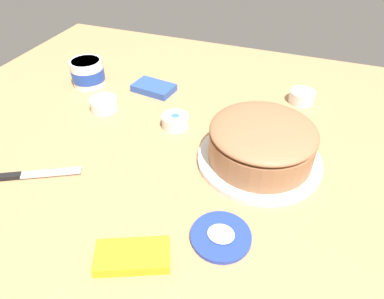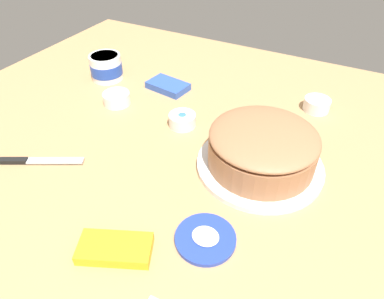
# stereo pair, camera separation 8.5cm
# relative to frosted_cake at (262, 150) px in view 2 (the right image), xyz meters

# --- Properties ---
(ground_plane) EXTENTS (1.54, 1.54, 0.00)m
(ground_plane) POSITION_rel_frosted_cake_xyz_m (-0.25, -0.08, -0.05)
(ground_plane) COLOR tan
(frosted_cake) EXTENTS (0.31, 0.31, 0.12)m
(frosted_cake) POSITION_rel_frosted_cake_xyz_m (0.00, 0.00, 0.00)
(frosted_cake) COLOR white
(frosted_cake) RESTS_ON ground_plane
(frosting_tub) EXTENTS (0.11, 0.11, 0.09)m
(frosting_tub) POSITION_rel_frosted_cake_xyz_m (-0.63, 0.20, -0.01)
(frosting_tub) COLOR white
(frosting_tub) RESTS_ON ground_plane
(frosting_tub_lid) EXTENTS (0.12, 0.12, 0.02)m
(frosting_tub_lid) POSITION_rel_frosted_cake_xyz_m (-0.02, -0.26, -0.05)
(frosting_tub_lid) COLOR #233DAD
(frosting_tub_lid) RESTS_ON ground_plane
(spreading_knife) EXTENTS (0.22, 0.13, 0.01)m
(spreading_knife) POSITION_rel_frosted_cake_xyz_m (-0.52, -0.26, -0.05)
(spreading_knife) COLOR silver
(spreading_knife) RESTS_ON ground_plane
(sprinkle_bowl_rainbow) EXTENTS (0.08, 0.08, 0.04)m
(sprinkle_bowl_rainbow) POSITION_rel_frosted_cake_xyz_m (-0.49, 0.08, -0.04)
(sprinkle_bowl_rainbow) COLOR white
(sprinkle_bowl_rainbow) RESTS_ON ground_plane
(sprinkle_bowl_blue) EXTENTS (0.08, 0.08, 0.04)m
(sprinkle_bowl_blue) POSITION_rel_frosted_cake_xyz_m (-0.25, 0.07, -0.03)
(sprinkle_bowl_blue) COLOR white
(sprinkle_bowl_blue) RESTS_ON ground_plane
(sprinkle_bowl_green) EXTENTS (0.08, 0.08, 0.04)m
(sprinkle_bowl_green) POSITION_rel_frosted_cake_xyz_m (0.07, 0.33, -0.03)
(sprinkle_bowl_green) COLOR white
(sprinkle_bowl_green) RESTS_ON ground_plane
(candy_box_lower) EXTENTS (0.14, 0.10, 0.02)m
(candy_box_lower) POSITION_rel_frosted_cake_xyz_m (-0.40, 0.23, -0.04)
(candy_box_lower) COLOR #2D51B2
(candy_box_lower) RESTS_ON ground_plane
(candy_box_upper) EXTENTS (0.16, 0.12, 0.02)m
(candy_box_upper) POSITION_rel_frosted_cake_xyz_m (-0.16, -0.36, -0.04)
(candy_box_upper) COLOR yellow
(candy_box_upper) RESTS_ON ground_plane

